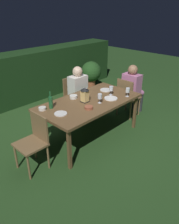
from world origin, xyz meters
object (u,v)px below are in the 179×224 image
(person_in_cream, at_px, (80,91))
(wine_glass_a, at_px, (100,97))
(chair_side_right_b, at_px, (74,95))
(wine_glass_d, at_px, (111,89))
(plate_a, at_px, (111,98))
(lantern_centerpiece, at_px, (85,94))
(bowl_olives, at_px, (73,97))
(dining_table, at_px, (90,103))
(wine_glass_b, at_px, (128,91))
(green_bottle_on_table, at_px, (51,102))
(wine_glass_c, at_px, (85,91))
(plate_c, at_px, (106,90))
(bowl_salad, at_px, (89,107))
(chair_head_far, at_px, (127,96))
(person_in_pink, at_px, (133,87))
(bowl_bread, at_px, (42,108))
(potted_plant_by_hedge, at_px, (91,73))
(plate_b, at_px, (61,114))
(chair_head_near, at_px, (34,140))

(person_in_cream, distance_m, wine_glass_a, 0.98)
(person_in_cream, bearing_deg, chair_side_right_b, 90.00)
(wine_glass_d, relative_size, plate_a, 0.70)
(lantern_centerpiece, bearing_deg, wine_glass_d, -11.86)
(person_in_cream, xyz_separation_m, bowl_olives, (-0.54, -0.39, 0.14))
(dining_table, bearing_deg, lantern_centerpiece, 160.94)
(person_in_cream, xyz_separation_m, wine_glass_b, (0.21, -1.06, 0.22))
(green_bottle_on_table, bearing_deg, wine_glass_c, -5.33)
(wine_glass_d, bearing_deg, plate_c, 62.97)
(bowl_salad, bearing_deg, person_in_cream, 53.54)
(lantern_centerpiece, bearing_deg, wine_glass_b, -28.76)
(chair_head_far, relative_size, plate_a, 3.60)
(person_in_pink, xyz_separation_m, bowl_salad, (-1.64, -0.22, 0.13))
(green_bottle_on_table, relative_size, plate_a, 1.20)
(green_bottle_on_table, relative_size, bowl_olives, 2.03)
(wine_glass_a, xyz_separation_m, bowl_bread, (-0.86, 0.49, -0.09))
(bowl_salad, bearing_deg, potted_plant_by_hedge, 42.69)
(chair_head_far, xyz_separation_m, lantern_centerpiece, (-1.28, 0.03, 0.41))
(plate_b, bearing_deg, person_in_pink, 0.94)
(person_in_pink, bearing_deg, bowl_olives, 168.83)
(plate_c, bearing_deg, person_in_pink, -9.57)
(wine_glass_d, xyz_separation_m, bowl_bread, (-1.29, 0.39, -0.09))
(wine_glass_b, bearing_deg, lantern_centerpiece, 151.24)
(chair_head_near, height_order, wine_glass_c, wine_glass_c)
(chair_head_far, relative_size, bowl_salad, 6.22)
(person_in_cream, bearing_deg, wine_glass_b, -78.67)
(bowl_olives, bearing_deg, lantern_centerpiece, -84.19)
(lantern_centerpiece, bearing_deg, chair_side_right_b, 59.00)
(bowl_salad, bearing_deg, dining_table, 41.61)
(wine_glass_b, bearing_deg, bowl_salad, 170.37)
(chair_head_near, bearing_deg, bowl_olives, 15.40)
(potted_plant_by_hedge, bearing_deg, bowl_olives, -143.83)
(person_in_cream, height_order, wine_glass_a, person_in_cream)
(plate_c, xyz_separation_m, potted_plant_by_hedge, (1.34, 1.67, -0.26))
(person_in_pink, distance_m, wine_glass_d, 0.93)
(bowl_salad, relative_size, potted_plant_by_hedge, 0.17)
(person_in_cream, bearing_deg, bowl_bread, -162.32)
(chair_head_far, bearing_deg, bowl_bread, 171.48)
(wine_glass_a, bearing_deg, green_bottle_on_table, 148.18)
(chair_side_right_b, height_order, lantern_centerpiece, lantern_centerpiece)
(person_in_pink, relative_size, bowl_bread, 9.45)
(plate_a, distance_m, potted_plant_by_hedge, 2.59)
(lantern_centerpiece, relative_size, wine_glass_a, 1.57)
(plate_b, bearing_deg, lantern_centerpiece, 6.12)
(wine_glass_b, xyz_separation_m, plate_b, (-1.33, 0.33, -0.11))
(plate_c, bearing_deg, green_bottle_on_table, 174.59)
(person_in_cream, distance_m, plate_b, 1.34)
(potted_plant_by_hedge, bearing_deg, lantern_centerpiece, -138.92)
(person_in_cream, xyz_separation_m, wine_glass_d, (0.07, -0.78, 0.22))
(person_in_pink, height_order, plate_b, person_in_pink)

